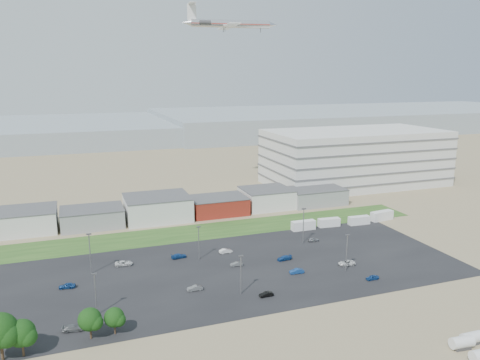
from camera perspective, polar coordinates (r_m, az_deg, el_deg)
name	(u,v)px	position (r m, az deg, el deg)	size (l,w,h in m)	color
ground	(243,307)	(105.56, 0.34, -15.23)	(700.00, 700.00, 0.00)	#8E7C5A
parking_lot	(234,269)	(124.08, -0.68, -10.81)	(120.00, 50.00, 0.01)	black
grass_strip	(187,233)	(151.54, -6.48, -6.48)	(160.00, 16.00, 0.02)	#254A1C
hills_backdrop	(161,129)	(411.53, -9.62, 6.14)	(700.00, 200.00, 9.00)	gray
building_row	(125,211)	(165.68, -13.79, -3.66)	(170.00, 20.00, 8.00)	silver
parking_garage	(355,157)	(222.81, 13.81, 2.70)	(80.00, 40.00, 25.00)	silver
storage_tank_nw	(462,342)	(99.91, 25.42, -17.42)	(4.31, 2.15, 2.58)	silver
storage_tank_ne	(472,338)	(102.25, 26.40, -16.83)	(4.20, 2.10, 2.52)	silver
box_trailer_a	(303,225)	(154.98, 7.73, -5.50)	(7.98, 2.49, 2.99)	silver
box_trailer_b	(329,222)	(159.75, 10.79, -5.10)	(7.39, 2.31, 2.77)	silver
box_trailer_c	(359,220)	(164.13, 14.31, -4.79)	(7.44, 2.32, 2.79)	silver
box_trailer_d	(382,216)	(170.89, 16.91, -4.18)	(8.54, 2.67, 3.20)	silver
tree_left	(0,334)	(95.84, -27.23, -16.39)	(6.72, 6.72, 10.08)	black
tree_mid	(22,336)	(95.98, -25.08, -16.84)	(5.30, 5.30, 7.95)	black
tree_right	(90,322)	(97.12, -17.83, -16.13)	(4.75, 4.75, 7.13)	black
tree_near	(114,319)	(97.64, -15.07, -16.08)	(4.15, 4.15, 6.22)	black
lightpole_front_l	(96,294)	(104.81, -17.19, -13.18)	(1.10, 0.46, 9.39)	slate
lightpole_front_m	(241,275)	(109.20, 0.10, -11.50)	(1.11, 0.46, 9.40)	slate
lightpole_front_r	(347,253)	(124.21, 12.86, -8.66)	(1.16, 0.48, 9.85)	slate
lightpole_back_l	(90,254)	(125.45, -17.80, -8.55)	(1.25, 0.52, 10.65)	slate
lightpole_back_m	(199,243)	(129.11, -5.04, -7.65)	(1.11, 0.46, 9.44)	slate
lightpole_back_r	(303,226)	(141.68, 7.73, -5.56)	(1.28, 0.53, 10.86)	slate
airliner	(231,24)	(200.22, -1.15, 18.51)	(39.61, 27.00, 11.70)	silver
parked_car_0	(347,263)	(129.40, 12.86, -9.83)	(2.09, 4.53, 1.26)	silver
parked_car_1	(297,271)	(122.21, 6.92, -10.97)	(1.31, 3.76, 1.24)	navy
parked_car_2	(372,278)	(122.39, 15.83, -11.37)	(1.35, 3.35, 1.14)	navy
parked_car_4	(195,288)	(113.00, -5.52, -12.98)	(1.29, 3.70, 1.22)	#595B5E
parked_car_5	(67,286)	(120.76, -20.33, -11.98)	(1.54, 3.83, 1.30)	navy
parked_car_6	(179,256)	(131.94, -7.46, -9.17)	(1.75, 4.30, 1.25)	navy
parked_car_7	(237,264)	(125.78, -0.43, -10.21)	(1.15, 3.31, 1.09)	#595B5E
parked_car_8	(314,240)	(145.06, 8.95, -7.19)	(1.38, 3.43, 1.17)	#A5A5AA
parked_car_9	(124,263)	(129.76, -13.98, -9.82)	(2.12, 4.59, 1.27)	silver
parked_car_10	(74,328)	(102.18, -19.63, -16.62)	(1.77, 4.36, 1.26)	#595B5E
parked_car_11	(226,251)	(134.47, -1.75, -8.63)	(1.32, 3.79, 1.25)	silver
parked_car_12	(284,258)	(130.13, 5.43, -9.44)	(1.68, 4.14, 1.20)	navy
parked_car_13	(266,294)	(109.90, 3.21, -13.75)	(1.16, 3.33, 1.10)	black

